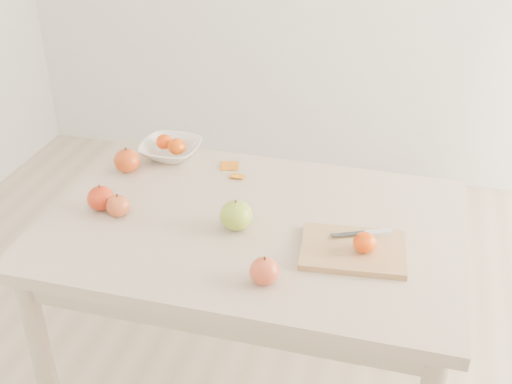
# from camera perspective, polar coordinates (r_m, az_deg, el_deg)

# --- Properties ---
(table) EXTENTS (1.20, 0.80, 0.75)m
(table) POSITION_cam_1_polar(r_m,az_deg,el_deg) (1.91, -0.39, -5.11)
(table) COLOR #C2AE92
(table) RESTS_ON ground
(cutting_board) EXTENTS (0.30, 0.23, 0.02)m
(cutting_board) POSITION_cam_1_polar(r_m,az_deg,el_deg) (1.74, 8.61, -5.11)
(cutting_board) COLOR #A98654
(cutting_board) RESTS_ON table
(board_tangerine) EXTENTS (0.06, 0.06, 0.05)m
(board_tangerine) POSITION_cam_1_polar(r_m,az_deg,el_deg) (1.71, 9.65, -4.46)
(board_tangerine) COLOR #E34708
(board_tangerine) RESTS_ON cutting_board
(fruit_bowl) EXTENTS (0.20, 0.20, 0.05)m
(fruit_bowl) POSITION_cam_1_polar(r_m,az_deg,el_deg) (2.21, -7.60, 3.74)
(fruit_bowl) COLOR white
(fruit_bowl) RESTS_ON table
(bowl_tangerine_near) EXTENTS (0.06, 0.06, 0.05)m
(bowl_tangerine_near) POSITION_cam_1_polar(r_m,az_deg,el_deg) (2.21, -8.15, 4.44)
(bowl_tangerine_near) COLOR #E64708
(bowl_tangerine_near) RESTS_ON fruit_bowl
(bowl_tangerine_far) EXTENTS (0.06, 0.06, 0.05)m
(bowl_tangerine_far) POSITION_cam_1_polar(r_m,az_deg,el_deg) (2.17, -7.05, 4.05)
(bowl_tangerine_far) COLOR #D24507
(bowl_tangerine_far) RESTS_ON fruit_bowl
(orange_peel_a) EXTENTS (0.07, 0.06, 0.01)m
(orange_peel_a) POSITION_cam_1_polar(r_m,az_deg,el_deg) (2.13, -2.37, 2.22)
(orange_peel_a) COLOR #C3630D
(orange_peel_a) RESTS_ON table
(orange_peel_b) EXTENTS (0.05, 0.04, 0.01)m
(orange_peel_b) POSITION_cam_1_polar(r_m,az_deg,el_deg) (2.07, -1.66, 1.36)
(orange_peel_b) COLOR orange
(orange_peel_b) RESTS_ON table
(paring_knife) EXTENTS (0.16, 0.08, 0.01)m
(paring_knife) POSITION_cam_1_polar(r_m,az_deg,el_deg) (1.78, 10.42, -3.61)
(paring_knife) COLOR silver
(paring_knife) RESTS_ON cutting_board
(apple_green) EXTENTS (0.09, 0.09, 0.08)m
(apple_green) POSITION_cam_1_polar(r_m,az_deg,el_deg) (1.80, -1.78, -2.10)
(apple_green) COLOR #659622
(apple_green) RESTS_ON table
(apple_red_b) EXTENTS (0.07, 0.07, 0.06)m
(apple_red_b) POSITION_cam_1_polar(r_m,az_deg,el_deg) (1.90, -12.15, -1.20)
(apple_red_b) COLOR #A0281A
(apple_red_b) RESTS_ON table
(apple_red_e) EXTENTS (0.08, 0.08, 0.07)m
(apple_red_e) POSITION_cam_1_polar(r_m,az_deg,el_deg) (1.60, 0.76, -7.02)
(apple_red_e) COLOR maroon
(apple_red_e) RESTS_ON table
(apple_red_d) EXTENTS (0.08, 0.08, 0.07)m
(apple_red_d) POSITION_cam_1_polar(r_m,az_deg,el_deg) (1.94, -13.62, -0.53)
(apple_red_d) COLOR #930309
(apple_red_d) RESTS_ON table
(apple_red_a) EXTENTS (0.09, 0.09, 0.08)m
(apple_red_a) POSITION_cam_1_polar(r_m,az_deg,el_deg) (2.13, -11.40, 2.75)
(apple_red_a) COLOR #8D0B04
(apple_red_a) RESTS_ON table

